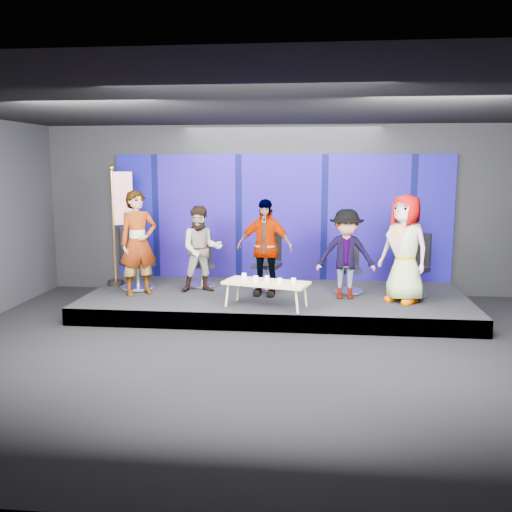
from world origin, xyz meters
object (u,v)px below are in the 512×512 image
at_px(mug_a, 244,276).
at_px(panelist_e, 405,249).
at_px(coffee_table, 266,284).
at_px(panelist_d, 346,254).
at_px(panelist_a, 138,243).
at_px(panelist_b, 201,249).
at_px(chair_e, 411,276).
at_px(mug_c, 267,278).
at_px(flag_stand, 120,222).
at_px(chair_a, 136,269).
at_px(mug_e, 293,281).
at_px(mug_b, 256,279).
at_px(panelist_c, 265,247).
at_px(chair_d, 349,275).
at_px(chair_c, 268,271).
at_px(chair_b, 202,270).
at_px(mug_d, 280,281).

bearing_deg(mug_a, panelist_e, 8.31).
bearing_deg(coffee_table, panelist_d, 29.36).
xyz_separation_m(panelist_a, panelist_b, (1.11, 0.35, -0.15)).
height_order(chair_e, mug_c, chair_e).
bearing_deg(flag_stand, coffee_table, -56.45).
xyz_separation_m(chair_a, mug_c, (2.64, -1.09, 0.09)).
xyz_separation_m(panelist_a, mug_e, (2.89, -0.79, -0.48)).
bearing_deg(coffee_table, mug_c, 82.33).
bearing_deg(coffee_table, mug_b, -163.83).
bearing_deg(chair_a, panelist_c, -42.86).
xyz_separation_m(panelist_b, chair_d, (2.77, 0.23, -0.49)).
xyz_separation_m(panelist_a, chair_e, (5.00, 0.40, -0.58)).
height_order(chair_c, chair_d, chair_c).
relative_size(chair_b, chair_c, 0.92).
distance_m(panelist_c, mug_d, 1.18).
distance_m(panelist_a, chair_b, 1.46).
bearing_deg(chair_d, panelist_a, -173.99).
distance_m(mug_b, mug_c, 0.21).
distance_m(panelist_c, chair_e, 2.74).
relative_size(coffee_table, mug_b, 14.48).
xyz_separation_m(coffee_table, mug_a, (-0.40, 0.21, 0.08)).
bearing_deg(coffee_table, panelist_b, 142.04).
height_order(chair_c, flag_stand, flag_stand).
bearing_deg(panelist_b, panelist_a, -177.34).
bearing_deg(panelist_a, flag_stand, 91.31).
relative_size(chair_c, flag_stand, 0.46).
distance_m(mug_c, flag_stand, 3.45).
height_order(panelist_a, mug_c, panelist_a).
height_order(panelist_c, chair_d, panelist_c).
relative_size(chair_a, mug_e, 12.68).
xyz_separation_m(panelist_a, panelist_d, (3.79, 0.09, -0.16)).
xyz_separation_m(panelist_c, mug_b, (-0.07, -0.93, -0.40)).
bearing_deg(chair_b, flag_stand, 167.06).
relative_size(coffee_table, mug_d, 15.48).
bearing_deg(panelist_d, chair_a, 172.05).
bearing_deg(mug_d, chair_a, 155.43).
height_order(panelist_c, mug_a, panelist_c).
bearing_deg(mug_c, flag_stand, 155.28).
distance_m(panelist_a, mug_c, 2.56).
distance_m(panelist_a, coffee_table, 2.58).
height_order(chair_c, mug_e, chair_c).
bearing_deg(mug_a, chair_d, 29.63).
distance_m(panelist_b, panelist_e, 3.71).
distance_m(chair_a, panelist_d, 4.04).
distance_m(chair_d, flag_stand, 4.60).
relative_size(chair_a, chair_d, 1.19).
bearing_deg(coffee_table, chair_a, 156.51).
distance_m(panelist_b, mug_c, 1.68).
xyz_separation_m(chair_b, panelist_c, (1.31, -0.64, 0.56)).
xyz_separation_m(panelist_a, mug_a, (2.02, -0.47, -0.48)).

